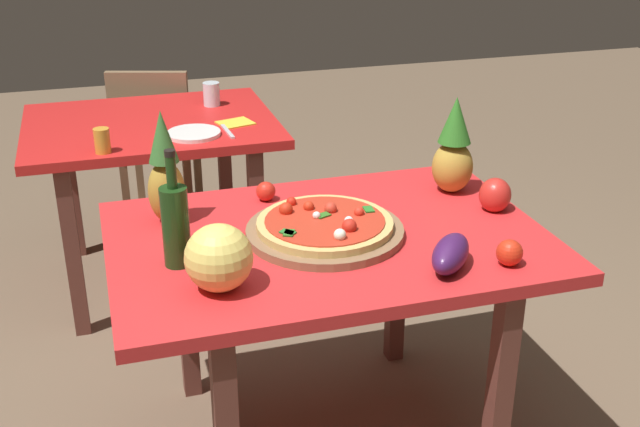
{
  "coord_description": "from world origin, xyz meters",
  "views": [
    {
      "loc": [
        -0.63,
        -2.02,
        1.78
      ],
      "look_at": [
        -0.01,
        0.05,
        0.82
      ],
      "focal_mm": 44.13,
      "sensor_mm": 36.0,
      "label": 1
    }
  ],
  "objects_px": {
    "dining_chair": "(156,136)",
    "pizza": "(325,223)",
    "background_table": "(152,145)",
    "eggplant": "(451,254)",
    "dinner_plate": "(194,133)",
    "display_table": "(328,262)",
    "napkin_folded": "(235,123)",
    "pizza_board": "(325,232)",
    "wine_bottle": "(175,223)",
    "melon": "(219,258)",
    "tomato_near_board": "(509,253)",
    "pineapple_left": "(165,173)",
    "knife_utensil": "(228,131)",
    "fork_utensil": "(159,138)",
    "pineapple_right": "(454,150)",
    "bell_pepper": "(495,195)",
    "drinking_glass_water": "(212,94)",
    "tomato_at_corner": "(266,191)",
    "drinking_glass_juice": "(102,141)"
  },
  "relations": [
    {
      "from": "pizza_board",
      "to": "melon",
      "type": "relative_size",
      "value": 2.63
    },
    {
      "from": "knife_utensil",
      "to": "drinking_glass_juice",
      "type": "bearing_deg",
      "value": -171.26
    },
    {
      "from": "tomato_near_board",
      "to": "napkin_folded",
      "type": "distance_m",
      "value": 1.56
    },
    {
      "from": "pizza_board",
      "to": "eggplant",
      "type": "height_order",
      "value": "eggplant"
    },
    {
      "from": "tomato_near_board",
      "to": "melon",
      "type": "bearing_deg",
      "value": 172.96
    },
    {
      "from": "bell_pepper",
      "to": "wine_bottle",
      "type": "bearing_deg",
      "value": -175.18
    },
    {
      "from": "eggplant",
      "to": "napkin_folded",
      "type": "distance_m",
      "value": 1.5
    },
    {
      "from": "wine_bottle",
      "to": "bell_pepper",
      "type": "height_order",
      "value": "wine_bottle"
    },
    {
      "from": "display_table",
      "to": "tomato_near_board",
      "type": "xyz_separation_m",
      "value": [
        0.42,
        -0.33,
        0.13
      ]
    },
    {
      "from": "wine_bottle",
      "to": "fork_utensil",
      "type": "bearing_deg",
      "value": 86.67
    },
    {
      "from": "tomato_at_corner",
      "to": "pizza",
      "type": "bearing_deg",
      "value": -70.9
    },
    {
      "from": "pizza_board",
      "to": "bell_pepper",
      "type": "xyz_separation_m",
      "value": [
        0.57,
        0.03,
        0.04
      ]
    },
    {
      "from": "eggplant",
      "to": "knife_utensil",
      "type": "relative_size",
      "value": 1.11
    },
    {
      "from": "tomato_at_corner",
      "to": "melon",
      "type": "bearing_deg",
      "value": -114.65
    },
    {
      "from": "dining_chair",
      "to": "pizza",
      "type": "bearing_deg",
      "value": 116.08
    },
    {
      "from": "drinking_glass_juice",
      "to": "dinner_plate",
      "type": "relative_size",
      "value": 0.44
    },
    {
      "from": "dining_chair",
      "to": "pizza_board",
      "type": "relative_size",
      "value": 1.8
    },
    {
      "from": "dining_chair",
      "to": "bell_pepper",
      "type": "xyz_separation_m",
      "value": [
        0.89,
        -1.93,
        0.33
      ]
    },
    {
      "from": "pineapple_right",
      "to": "melon",
      "type": "height_order",
      "value": "pineapple_right"
    },
    {
      "from": "fork_utensil",
      "to": "napkin_folded",
      "type": "relative_size",
      "value": 1.29
    },
    {
      "from": "tomato_near_board",
      "to": "napkin_folded",
      "type": "height_order",
      "value": "tomato_near_board"
    },
    {
      "from": "eggplant",
      "to": "dinner_plate",
      "type": "bearing_deg",
      "value": 110.31
    },
    {
      "from": "tomato_near_board",
      "to": "background_table",
      "type": "bearing_deg",
      "value": 116.65
    },
    {
      "from": "dining_chair",
      "to": "drinking_glass_water",
      "type": "relative_size",
      "value": 7.99
    },
    {
      "from": "knife_utensil",
      "to": "melon",
      "type": "bearing_deg",
      "value": -104.97
    },
    {
      "from": "fork_utensil",
      "to": "knife_utensil",
      "type": "bearing_deg",
      "value": 5.38
    },
    {
      "from": "dinner_plate",
      "to": "napkin_folded",
      "type": "height_order",
      "value": "dinner_plate"
    },
    {
      "from": "wine_bottle",
      "to": "melon",
      "type": "xyz_separation_m",
      "value": [
        0.09,
        -0.17,
        -0.03
      ]
    },
    {
      "from": "pineapple_right",
      "to": "eggplant",
      "type": "bearing_deg",
      "value": -115.65
    },
    {
      "from": "wine_bottle",
      "to": "drinking_glass_juice",
      "type": "bearing_deg",
      "value": 98.88
    },
    {
      "from": "bell_pepper",
      "to": "tomato_near_board",
      "type": "bearing_deg",
      "value": -112.15
    },
    {
      "from": "dining_chair",
      "to": "drinking_glass_juice",
      "type": "bearing_deg",
      "value": 91.36
    },
    {
      "from": "wine_bottle",
      "to": "fork_utensil",
      "type": "relative_size",
      "value": 1.85
    },
    {
      "from": "pizza",
      "to": "drinking_glass_water",
      "type": "distance_m",
      "value": 1.47
    },
    {
      "from": "background_table",
      "to": "dining_chair",
      "type": "height_order",
      "value": "dining_chair"
    },
    {
      "from": "display_table",
      "to": "wine_bottle",
      "type": "bearing_deg",
      "value": -172.46
    },
    {
      "from": "fork_utensil",
      "to": "background_table",
      "type": "bearing_deg",
      "value": 98.07
    },
    {
      "from": "dinner_plate",
      "to": "fork_utensil",
      "type": "height_order",
      "value": "dinner_plate"
    },
    {
      "from": "pizza_board",
      "to": "dinner_plate",
      "type": "bearing_deg",
      "value": 102.57
    },
    {
      "from": "background_table",
      "to": "pizza",
      "type": "height_order",
      "value": "pizza"
    },
    {
      "from": "display_table",
      "to": "napkin_folded",
      "type": "bearing_deg",
      "value": 92.56
    },
    {
      "from": "pizza_board",
      "to": "wine_bottle",
      "type": "height_order",
      "value": "wine_bottle"
    },
    {
      "from": "tomato_near_board",
      "to": "pineapple_right",
      "type": "bearing_deg",
      "value": 81.53
    },
    {
      "from": "pizza_board",
      "to": "fork_utensil",
      "type": "relative_size",
      "value": 2.62
    },
    {
      "from": "wine_bottle",
      "to": "tomato_at_corner",
      "type": "xyz_separation_m",
      "value": [
        0.33,
        0.37,
        -0.09
      ]
    },
    {
      "from": "bell_pepper",
      "to": "drinking_glass_juice",
      "type": "relative_size",
      "value": 1.16
    },
    {
      "from": "display_table",
      "to": "dining_chair",
      "type": "bearing_deg",
      "value": 99.54
    },
    {
      "from": "pineapple_right",
      "to": "drinking_glass_juice",
      "type": "bearing_deg",
      "value": 146.39
    },
    {
      "from": "pizza_board",
      "to": "tomato_at_corner",
      "type": "xyz_separation_m",
      "value": [
        -0.11,
        0.31,
        0.02
      ]
    },
    {
      "from": "pineapple_left",
      "to": "knife_utensil",
      "type": "xyz_separation_m",
      "value": [
        0.34,
        0.82,
        -0.16
      ]
    }
  ]
}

